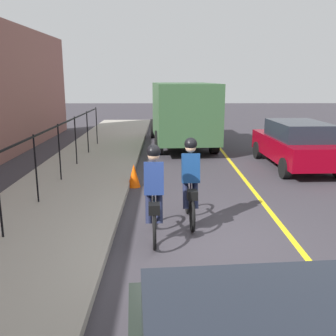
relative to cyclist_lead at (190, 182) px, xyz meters
name	(u,v)px	position (x,y,z in m)	size (l,w,h in m)	color
ground_plane	(209,243)	(-1.00, -0.29, -0.91)	(80.00, 80.00, 0.00)	#353238
lane_line_centre	(295,242)	(-1.00, -1.89, -0.91)	(36.00, 0.12, 0.01)	yellow
sidewalk	(26,240)	(-1.00, 3.11, -0.84)	(40.00, 3.20, 0.15)	gray
iron_fence	(18,161)	(0.00, 3.51, 0.44)	(18.36, 0.04, 1.60)	black
cyclist_lead	(190,182)	(0.00, 0.00, 0.00)	(1.71, 0.37, 1.83)	black
cyclist_follow	(154,193)	(-0.80, 0.73, 0.00)	(1.71, 0.37, 1.83)	black
patrol_sedan	(296,144)	(5.13, -3.93, -0.09)	(4.46, 2.06, 1.58)	maroon
box_truck_background	(181,111)	(9.39, -0.23, 0.64)	(6.86, 2.93, 2.78)	#335733
traffic_cone_near	(134,176)	(2.79, 1.39, -0.59)	(0.36, 0.36, 0.65)	#F55005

